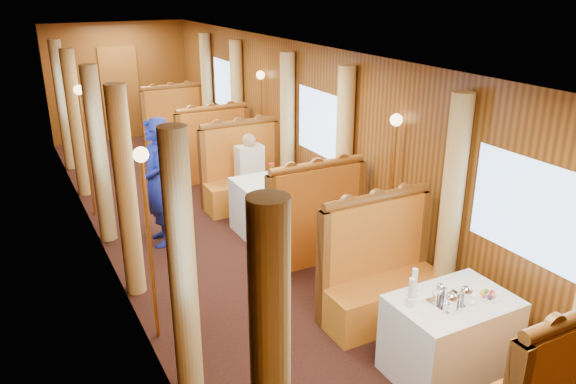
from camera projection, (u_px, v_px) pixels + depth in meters
floor at (224, 240)px, 7.64m from camera, size 3.00×12.00×0.01m
ceiling at (216, 52)px, 6.75m from camera, size 3.00×12.00×0.01m
wall_far at (119, 82)px, 12.16m from camera, size 3.00×0.01×2.50m
wall_left at (100, 169)px, 6.54m from camera, size 0.01×12.00×2.50m
wall_right at (321, 137)px, 7.85m from camera, size 0.01×12.00×2.50m
doorway_far at (121, 93)px, 12.22m from camera, size 0.80×0.04×2.00m
table_near at (450, 336)px, 4.93m from camera, size 1.05×0.72×0.75m
banquette_near_aft at (381, 281)px, 5.76m from camera, size 1.30×0.55×1.34m
table_mid at (273, 205)px, 7.83m from camera, size 1.05×0.72×0.75m
banquette_mid_fwd at (310, 228)px, 6.97m from camera, size 1.30×0.55×1.34m
banquette_mid_aft at (244, 180)px, 8.65m from camera, size 1.30×0.55×1.34m
table_far at (192, 144)px, 10.73m from camera, size 1.05×0.72×0.75m
banquette_far_fwd at (211, 155)px, 9.87m from camera, size 1.30×0.55×1.34m
banquette_far_aft at (176, 130)px, 11.55m from camera, size 1.30×0.55×1.34m
tea_tray at (450, 302)px, 4.76m from camera, size 0.36×0.29×0.01m
teapot_left at (451, 305)px, 4.60m from camera, size 0.19×0.15×0.13m
teapot_right at (466, 298)px, 4.70m from camera, size 0.20×0.18×0.14m
teapot_back at (441, 294)px, 4.78m from camera, size 0.18×0.15×0.12m
fruit_plate at (488, 296)px, 4.83m from camera, size 0.20×0.20×0.05m
cup_inboard at (411, 296)px, 4.66m from camera, size 0.08×0.08×0.26m
cup_outboard at (414, 285)px, 4.82m from camera, size 0.08×0.08×0.26m
rose_vase_mid at (272, 168)px, 7.61m from camera, size 0.06×0.06×0.36m
rose_vase_far at (190, 116)px, 10.52m from camera, size 0.06×0.06×0.36m
window_left_near at (202, 292)px, 3.58m from camera, size 0.01×1.20×0.90m
curtain_left_near_b at (183, 273)px, 4.37m from camera, size 0.22×0.22×2.35m
window_right_near at (527, 209)px, 4.87m from camera, size 0.01×1.20×0.90m
curtain_right_near_b at (451, 210)px, 5.57m from camera, size 0.22×0.22×2.35m
window_left_mid at (99, 152)px, 6.48m from camera, size 0.01×1.20×0.90m
curtain_left_mid_a at (126, 194)px, 5.97m from camera, size 0.22×0.22×2.35m
curtain_left_mid_b at (99, 156)px, 7.27m from camera, size 0.22×0.22×2.35m
window_right_mid at (320, 124)px, 7.77m from camera, size 0.01×1.20×0.90m
curtain_right_mid_a at (344, 158)px, 7.18m from camera, size 0.22×0.22×2.35m
curtain_right_mid_b at (287, 131)px, 8.47m from camera, size 0.22×0.22×2.35m
window_left_far at (60, 99)px, 9.37m from camera, size 0.01×1.20×0.90m
curtain_left_far_a at (76, 124)px, 8.87m from camera, size 0.22×0.22×2.35m
curtain_left_far_b at (63, 106)px, 10.16m from camera, size 0.22×0.22×2.35m
window_right_far at (226, 85)px, 10.67m from camera, size 0.01×1.20×0.90m
curtain_right_far_a at (237, 107)px, 10.07m from camera, size 0.22×0.22×2.35m
curtain_right_far_b at (207, 93)px, 11.36m from camera, size 0.22×0.22×2.35m
sconce_left_fore at (146, 207)px, 5.09m from camera, size 0.14×0.14×1.95m
sconce_right_fore at (393, 163)px, 6.31m from camera, size 0.14×0.14×1.95m
sconce_left_aft at (83, 125)px, 7.99m from camera, size 0.14×0.14×1.95m
sconce_right_aft at (261, 105)px, 9.21m from camera, size 0.14×0.14×1.95m
steward at (157, 183)px, 7.27m from camera, size 0.46×0.66×1.71m
passenger at (250, 165)px, 8.34m from camera, size 0.40×0.44×0.76m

